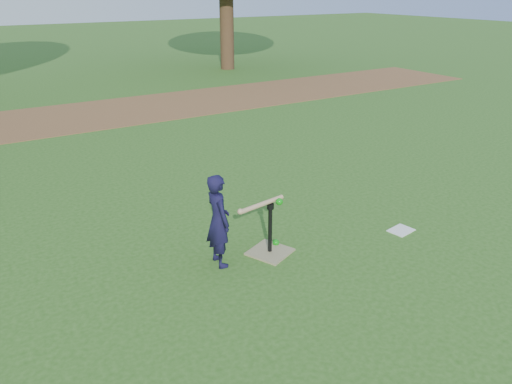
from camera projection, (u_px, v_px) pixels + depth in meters
ground at (239, 249)px, 5.80m from camera, size 80.00×80.00×0.00m
dirt_strip at (78, 116)px, 11.67m from camera, size 24.00×3.00×0.01m
child at (218, 220)px, 5.31m from camera, size 0.27×0.40×1.04m
wiffle_ball_ground at (276, 243)px, 5.87m from camera, size 0.08×0.08×0.08m
clipboard at (401, 230)px, 6.24m from camera, size 0.33×0.28×0.01m
batting_tee at (270, 244)px, 5.68m from camera, size 0.57×0.57×0.61m
swing_action at (264, 204)px, 5.40m from camera, size 0.63×0.15×0.08m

